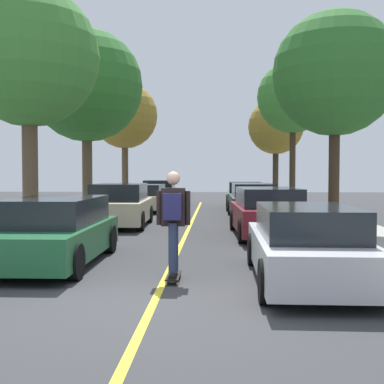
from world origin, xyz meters
TOP-DOWN VIEW (x-y plane):
  - ground at (0.00, 0.00)m, footprint 80.00×80.00m
  - center_line at (0.00, 4.00)m, footprint 0.12×39.20m
  - parked_car_left_nearest at (-2.41, 2.91)m, footprint 1.97×4.34m
  - parked_car_left_near at (-2.41, 9.88)m, footprint 2.09×4.11m
  - parked_car_left_far at (-2.41, 16.58)m, footprint 1.89×4.05m
  - parked_car_left_farthest at (-2.41, 22.10)m, footprint 2.06×4.29m
  - parked_car_right_nearest at (2.41, 1.46)m, footprint 1.85×4.35m
  - parked_car_right_near at (2.41, 7.57)m, footprint 2.12×4.58m
  - parked_car_right_far at (2.41, 13.17)m, footprint 1.95×4.53m
  - parked_car_right_farthest at (2.41, 18.65)m, footprint 2.01×4.69m
  - street_tree_left_nearest at (-4.30, 6.67)m, footprint 3.90×3.90m
  - street_tree_left_near at (-4.30, 12.85)m, footprint 4.52×4.52m
  - street_tree_left_far at (-4.30, 21.26)m, footprint 3.76×3.76m
  - street_tree_right_nearest at (4.30, 7.49)m, footprint 3.57×3.57m
  - street_tree_right_near at (4.30, 15.16)m, footprint 3.16×3.16m
  - street_tree_right_far at (4.30, 21.26)m, footprint 3.12×3.12m
  - fire_hydrant at (-3.91, 6.15)m, footprint 0.20×0.20m
  - skateboard at (0.16, 1.43)m, footprint 0.22×0.84m
  - skateboarder at (0.16, 1.40)m, footprint 0.58×0.70m

SIDE VIEW (x-z plane):
  - ground at x=0.00m, z-range 0.00..0.00m
  - center_line at x=0.00m, z-range 0.00..0.01m
  - skateboard at x=0.16m, z-range 0.04..0.14m
  - fire_hydrant at x=-3.91m, z-range 0.14..0.84m
  - parked_car_left_far at x=-2.41m, z-range -0.01..1.27m
  - parked_car_right_nearest at x=2.41m, z-range -0.01..1.28m
  - parked_car_left_nearest at x=-2.41m, z-range -0.01..1.33m
  - parked_car_right_farthest at x=2.41m, z-range -0.02..1.35m
  - parked_car_left_farthest at x=-2.41m, z-range 0.00..1.40m
  - parked_car_right_near at x=2.41m, z-range -0.01..1.40m
  - parked_car_right_far at x=2.41m, z-range -0.01..1.40m
  - parked_car_left_near at x=-2.41m, z-range -0.02..1.45m
  - skateboarder at x=0.16m, z-range 0.22..1.99m
  - street_tree_right_far at x=4.30m, z-range 1.49..7.36m
  - street_tree_right_nearest at x=4.30m, z-range 1.50..7.84m
  - street_tree_left_nearest at x=-4.30m, z-range 1.60..8.50m
  - street_tree_left_far at x=-4.30m, z-range 1.66..8.52m
  - street_tree_right_near at x=4.30m, z-range 1.84..8.47m
  - street_tree_left_near at x=-4.30m, z-range 1.60..9.07m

